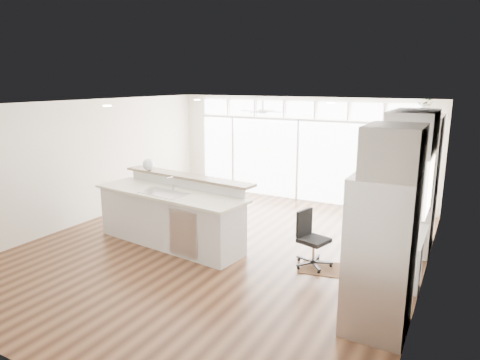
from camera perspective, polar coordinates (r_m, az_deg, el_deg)
The scene contains 24 objects.
floor at distance 8.21m, azimuth -2.51°, elevation -9.12°, with size 7.00×8.00×0.02m, color #3C2112.
ceiling at distance 7.61m, azimuth -2.71°, elevation 10.12°, with size 7.00×8.00×0.02m, color white.
wall_back at distance 11.35m, azimuth 7.90°, elevation 4.12°, with size 7.00×0.04×2.70m, color silver.
wall_front at distance 4.98m, azimuth -27.40°, elevation -8.89°, with size 7.00×0.04×2.70m, color silver.
wall_left at distance 10.03m, azimuth -20.01°, elevation 2.28°, with size 0.04×8.00×2.70m, color silver.
wall_right at distance 6.75m, azimuth 23.82°, elevation -3.00°, with size 0.04×8.00×2.70m, color silver.
glass_wall at distance 11.35m, azimuth 7.74°, elevation 2.58°, with size 5.80×0.06×2.08m, color white.
transom_row at distance 11.19m, azimuth 7.95°, elevation 9.30°, with size 5.90×0.06×0.40m, color white.
desk_window at distance 6.99m, azimuth 23.87°, elevation -0.78°, with size 0.04×0.85×0.85m, color white.
ceiling_fan at distance 10.33m, azimuth 3.06°, elevation 9.66°, with size 1.16×1.16×0.32m, color silver.
recessed_lights at distance 7.79m, azimuth -1.93°, elevation 10.05°, with size 3.40×3.00×0.02m, color white.
oven_cabinet at distance 8.54m, azimuth 22.66°, elevation -0.40°, with size 0.64×1.20×2.50m, color silver.
desk_nook at distance 7.37m, azimuth 20.44°, elevation -9.37°, with size 0.72×1.30×0.76m, color silver.
upper_cabinets at distance 6.89m, azimuth 22.07°, elevation 5.96°, with size 0.64×1.30×0.64m, color silver.
refrigerator at distance 5.62m, azimuth 18.22°, elevation -9.42°, with size 0.76×0.90×2.00m, color silver.
fridge_cabinet at distance 5.27m, azimuth 19.86°, elevation 3.70°, with size 0.64×0.90×0.60m, color silver.
framed_photos at distance 7.63m, azimuth 24.19°, elevation -0.89°, with size 0.06×0.22×0.80m, color black.
kitchen_island at distance 8.31m, azimuth -9.42°, elevation -4.27°, with size 3.22×1.21×1.28m, color silver.
rug at distance 7.49m, azimuth 11.44°, elevation -11.52°, with size 0.84×0.61×0.01m, color #392012.
office_chair at distance 7.38m, azimuth 9.83°, elevation -7.87°, with size 0.49×0.46×0.95m, color black.
fishbowl at distance 9.06m, azimuth -12.11°, elevation 2.03°, with size 0.25×0.25×0.25m, color silver.
monitor at distance 7.19m, azimuth 20.17°, elevation -5.05°, with size 0.08×0.46×0.39m, color black.
keyboard at distance 7.27m, azimuth 18.73°, elevation -6.28°, with size 0.11×0.28×0.01m, color white.
potted_plant at distance 8.35m, azimuth 23.49°, elevation 8.76°, with size 0.27×0.30×0.23m, color #2C5323.
Camera 1 is at (3.94, -6.51, 3.08)m, focal length 32.00 mm.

